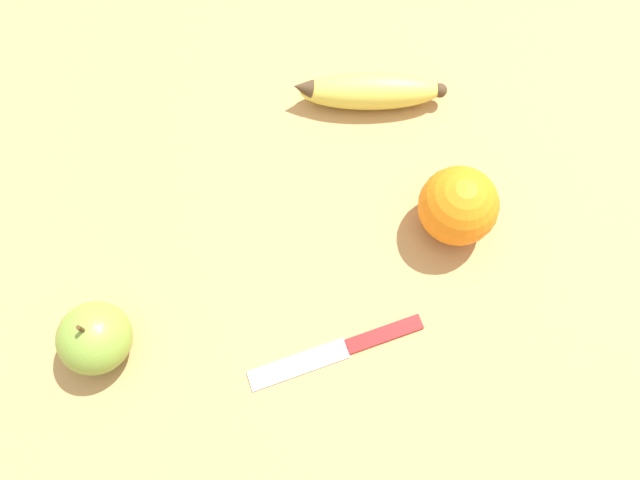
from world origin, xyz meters
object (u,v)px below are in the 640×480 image
at_px(apple, 95,338).
at_px(paring_knife, 343,348).
at_px(orange, 458,206).
at_px(banana, 369,91).

height_order(apple, paring_knife, apple).
xyz_separation_m(orange, paring_knife, (0.19, -0.04, -0.04)).
relative_size(banana, orange, 2.02).
height_order(banana, apple, apple).
xyz_separation_m(banana, apple, (0.41, -0.11, 0.01)).
bearing_deg(banana, paring_knife, 83.05).
bearing_deg(orange, paring_knife, -11.99).
relative_size(banana, apple, 2.19).
xyz_separation_m(banana, orange, (0.10, 0.16, 0.02)).
bearing_deg(apple, paring_knife, 117.47).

